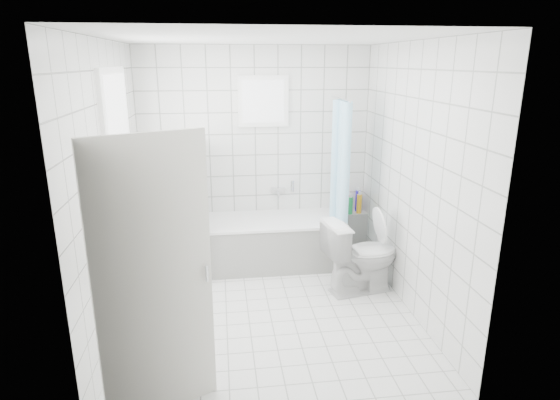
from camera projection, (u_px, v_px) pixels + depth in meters
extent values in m
plane|color=white|center=(269.00, 310.00, 4.72)|extent=(3.00, 3.00, 0.00)
plane|color=white|center=(267.00, 38.00, 3.98)|extent=(3.00, 3.00, 0.00)
cube|color=white|center=(256.00, 155.00, 5.77)|extent=(2.80, 0.02, 2.60)
cube|color=white|center=(294.00, 246.00, 2.92)|extent=(2.80, 0.02, 2.60)
cube|color=white|center=(113.00, 191.00, 4.17)|extent=(0.02, 3.00, 2.60)
cube|color=white|center=(412.00, 181.00, 4.52)|extent=(0.02, 3.00, 2.60)
cube|color=white|center=(121.00, 151.00, 4.38)|extent=(0.01, 0.90, 1.40)
cube|color=white|center=(263.00, 102.00, 5.56)|extent=(0.50, 0.01, 0.50)
cube|color=white|center=(133.00, 225.00, 4.60)|extent=(0.18, 1.02, 0.08)
cube|color=silver|center=(155.00, 283.00, 3.09)|extent=(0.73, 0.40, 2.00)
cube|color=white|center=(273.00, 243.00, 5.73)|extent=(1.65, 0.75, 0.55)
cube|color=white|center=(273.00, 220.00, 5.65)|extent=(1.67, 0.77, 0.03)
cube|color=white|center=(197.00, 210.00, 5.44)|extent=(0.15, 0.85, 1.50)
cube|color=white|center=(352.00, 232.00, 6.10)|extent=(0.40, 0.24, 0.55)
imported|color=white|center=(361.00, 255.00, 5.01)|extent=(0.88, 0.61, 0.82)
cylinder|color=silver|center=(341.00, 99.00, 5.31)|extent=(0.02, 0.80, 0.02)
cube|color=silver|center=(278.00, 190.00, 5.90)|extent=(0.18, 0.06, 0.06)
imported|color=#E2586E|center=(125.00, 220.00, 4.18)|extent=(0.16, 0.16, 0.29)
imported|color=#2FC3D4|center=(130.00, 218.00, 4.39)|extent=(0.11, 0.10, 0.20)
imported|color=white|center=(132.00, 215.00, 4.51)|extent=(0.14, 0.14, 0.18)
imported|color=white|center=(135.00, 201.00, 4.69)|extent=(0.17, 0.17, 0.32)
cylinder|color=yellow|center=(359.00, 204.00, 5.93)|extent=(0.06, 0.06, 0.24)
cylinder|color=#2316B5|center=(358.00, 201.00, 6.01)|extent=(0.06, 0.06, 0.27)
cylinder|color=green|center=(350.00, 206.00, 5.91)|extent=(0.06, 0.06, 0.22)
cylinder|color=red|center=(348.00, 203.00, 6.02)|extent=(0.06, 0.06, 0.21)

